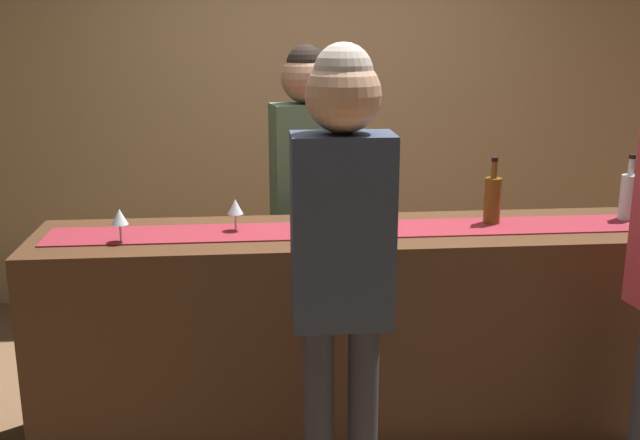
{
  "coord_description": "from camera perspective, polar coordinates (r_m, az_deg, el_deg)",
  "views": [
    {
      "loc": [
        -0.45,
        -3.09,
        1.83
      ],
      "look_at": [
        -0.16,
        0.0,
        1.02
      ],
      "focal_mm": 41.9,
      "sensor_mm": 36.0,
      "label": 1
    }
  ],
  "objects": [
    {
      "name": "bartender",
      "position": [
        3.76,
        -1.05,
        3.21
      ],
      "size": [
        0.37,
        0.26,
        1.74
      ],
      "rotation": [
        0.0,
        0.0,
        3.32
      ],
      "color": "#26262B",
      "rests_on": "ground"
    },
    {
      "name": "wine_bottle_clear",
      "position": [
        3.65,
        22.47,
        1.7
      ],
      "size": [
        0.07,
        0.07,
        0.3
      ],
      "color": "#B2C6C1",
      "rests_on": "bar_counter"
    },
    {
      "name": "customer_browsing",
      "position": [
        2.52,
        1.69,
        -1.89
      ],
      "size": [
        0.34,
        0.25,
        1.78
      ],
      "rotation": [
        0.0,
        0.0,
        -0.01
      ],
      "color": "#33333D",
      "rests_on": "ground"
    },
    {
      "name": "ground_plane",
      "position": [
        3.62,
        2.6,
        -15.7
      ],
      "size": [
        10.0,
        10.0,
        0.0
      ],
      "primitive_type": "plane",
      "color": "brown"
    },
    {
      "name": "counter_runner_cloth",
      "position": [
        3.24,
        2.8,
        -0.74
      ],
      "size": [
        2.63,
        0.28,
        0.01
      ],
      "primitive_type": "cube",
      "color": "maroon",
      "rests_on": "bar_counter"
    },
    {
      "name": "wine_bottle_amber",
      "position": [
        3.4,
        13.04,
        1.54
      ],
      "size": [
        0.07,
        0.07,
        0.3
      ],
      "color": "brown",
      "rests_on": "bar_counter"
    },
    {
      "name": "wine_glass_mid_counter",
      "position": [
        3.13,
        -15.06,
        0.15
      ],
      "size": [
        0.07,
        0.07,
        0.14
      ],
      "color": "silver",
      "rests_on": "bar_counter"
    },
    {
      "name": "wine_glass_near_customer",
      "position": [
        3.21,
        -6.49,
        0.93
      ],
      "size": [
        0.07,
        0.07,
        0.14
      ],
      "color": "silver",
      "rests_on": "bar_counter"
    },
    {
      "name": "wine_bottle_green",
      "position": [
        3.29,
        0.53,
        1.5
      ],
      "size": [
        0.07,
        0.07,
        0.3
      ],
      "color": "#194723",
      "rests_on": "bar_counter"
    },
    {
      "name": "bar_counter",
      "position": [
        3.4,
        2.7,
        -8.66
      ],
      "size": [
        2.77,
        0.6,
        0.97
      ],
      "primitive_type": "cube",
      "color": "#472B19",
      "rests_on": "ground"
    },
    {
      "name": "back_wall",
      "position": [
        5.03,
        -0.23,
        10.35
      ],
      "size": [
        6.0,
        0.12,
        2.9
      ],
      "primitive_type": "cube",
      "color": "tan",
      "rests_on": "ground"
    }
  ]
}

